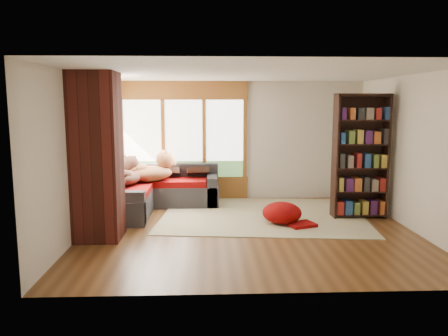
# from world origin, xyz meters

# --- Properties ---
(floor) EXTENTS (5.50, 5.50, 0.00)m
(floor) POSITION_xyz_m (0.00, 0.00, 0.00)
(floor) COLOR #4E2E15
(floor) RESTS_ON ground
(ceiling) EXTENTS (5.50, 5.50, 0.00)m
(ceiling) POSITION_xyz_m (0.00, 0.00, 2.60)
(ceiling) COLOR white
(wall_back) EXTENTS (5.50, 0.04, 2.60)m
(wall_back) POSITION_xyz_m (0.00, 2.50, 1.30)
(wall_back) COLOR silver
(wall_back) RESTS_ON ground
(wall_front) EXTENTS (5.50, 0.04, 2.60)m
(wall_front) POSITION_xyz_m (0.00, -2.50, 1.30)
(wall_front) COLOR silver
(wall_front) RESTS_ON ground
(wall_left) EXTENTS (0.04, 5.00, 2.60)m
(wall_left) POSITION_xyz_m (-2.75, 0.00, 1.30)
(wall_left) COLOR silver
(wall_left) RESTS_ON ground
(wall_right) EXTENTS (0.04, 5.00, 2.60)m
(wall_right) POSITION_xyz_m (2.75, 0.00, 1.30)
(wall_right) COLOR silver
(wall_right) RESTS_ON ground
(windows_back) EXTENTS (2.82, 0.10, 1.90)m
(windows_back) POSITION_xyz_m (-1.20, 2.47, 1.35)
(windows_back) COLOR #935B25
(windows_back) RESTS_ON wall_back
(windows_left) EXTENTS (0.10, 2.62, 1.90)m
(windows_left) POSITION_xyz_m (-2.72, 1.20, 1.35)
(windows_left) COLOR #935B25
(windows_left) RESTS_ON wall_left
(roller_blind) EXTENTS (0.03, 0.72, 0.90)m
(roller_blind) POSITION_xyz_m (-2.69, 2.03, 1.75)
(roller_blind) COLOR #647B52
(roller_blind) RESTS_ON wall_left
(brick_chimney) EXTENTS (0.70, 0.70, 2.60)m
(brick_chimney) POSITION_xyz_m (-2.40, -0.35, 1.30)
(brick_chimney) COLOR #471914
(brick_chimney) RESTS_ON ground
(sectional_sofa) EXTENTS (2.20, 2.20, 0.80)m
(sectional_sofa) POSITION_xyz_m (-1.95, 1.70, 0.30)
(sectional_sofa) COLOR #29282C
(sectional_sofa) RESTS_ON ground
(area_rug) EXTENTS (4.05, 3.26, 0.01)m
(area_rug) POSITION_xyz_m (0.36, 0.97, 0.01)
(area_rug) COLOR beige
(area_rug) RESTS_ON ground
(bookshelf) EXTENTS (0.98, 0.33, 2.30)m
(bookshelf) POSITION_xyz_m (2.14, 0.76, 1.15)
(bookshelf) COLOR black
(bookshelf) RESTS_ON ground
(pouf) EXTENTS (0.87, 0.87, 0.38)m
(pouf) POSITION_xyz_m (0.64, 0.40, 0.20)
(pouf) COLOR maroon
(pouf) RESTS_ON area_rug
(dog_tan) EXTENTS (1.11, 0.95, 0.54)m
(dog_tan) POSITION_xyz_m (-1.78, 1.68, 0.81)
(dog_tan) COLOR brown
(dog_tan) RESTS_ON sectional_sofa
(dog_brindle) EXTENTS (0.65, 0.93, 0.47)m
(dog_brindle) POSITION_xyz_m (-2.25, 1.33, 0.77)
(dog_brindle) COLOR #3D2019
(dog_brindle) RESTS_ON sectional_sofa
(throw_pillows) EXTENTS (1.98, 1.68, 0.45)m
(throw_pillows) POSITION_xyz_m (-1.92, 1.85, 0.77)
(throw_pillows) COLOR black
(throw_pillows) RESTS_ON sectional_sofa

